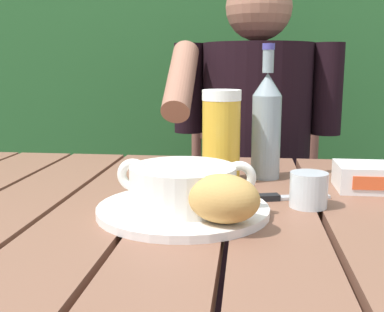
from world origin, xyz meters
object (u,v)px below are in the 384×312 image
Objects in this scene: person_eating at (255,152)px; serving_plate at (186,210)px; water_glass_small at (309,190)px; bread_roll at (223,199)px; soup_bowl at (186,185)px; table_knife at (277,197)px; beer_glass at (221,136)px; beer_bottle at (266,124)px; chair_near_diner at (253,216)px; butter_tub at (373,177)px.

person_eating is 0.71m from serving_plate.
serving_plate is 4.38× the size of water_glass_small.
bread_roll is 1.96× the size of water_glass_small.
soup_bowl is 0.17m from table_knife.
soup_bowl is 0.22m from beer_glass.
chair_near_diner is at bearing 91.06° from beer_bottle.
bread_roll is 0.45× the size of beer_bottle.
bread_roll is at bearing -135.06° from water_glass_small.
soup_bowl is at bearing -97.34° from chair_near_diner.
water_glass_small is 0.40× the size of table_knife.
water_glass_small is at bearing -45.72° from beer_glass.
chair_near_diner is 6.19× the size of table_knife.
person_eating is at bearing 96.75° from water_glass_small.
person_eating is at bearing 80.89° from serving_plate.
water_glass_small is (0.07, -0.84, 0.32)m from chair_near_diner.
butter_tub reaches higher than serving_plate.
chair_near_diner is 0.95m from serving_plate.
beer_glass is (-0.02, 0.28, 0.04)m from bread_roll.
chair_near_diner is 0.79m from beer_glass.
water_glass_small is at bearing 16.99° from soup_bowl.
beer_bottle is at bearing 107.62° from water_glass_small.
beer_glass is at bearing -96.18° from chair_near_diner.
chair_near_diner reaches higher than butter_tub.
serving_plate is at bearing -25.20° from soup_bowl.
butter_tub is at bearing 26.76° from table_knife.
soup_bowl reaches higher than bread_roll.
beer_glass is 2.95× the size of water_glass_small.
beer_glass is 0.22m from water_glass_small.
soup_bowl is 0.29m from beer_bottle.
soup_bowl is at bearing -101.12° from beer_glass.
butter_tub is at bearing -6.06° from beer_glass.
chair_near_diner is at bearing 89.18° from person_eating.
water_glass_small is 0.18m from butter_tub.
beer_glass is at bearing 130.86° from table_knife.
serving_plate is 1.75× the size of table_knife.
person_eating is 4.80× the size of beer_bottle.
beer_glass is at bearing -98.24° from person_eating.
chair_near_diner is 7.90× the size of bread_roll.
table_knife is (0.03, -0.80, 0.29)m from chair_near_diner.
soup_bowl is 0.20m from water_glass_small.
person_eating is 4.81× the size of serving_plate.
water_glass_small is at bearing 16.99° from serving_plate.
person_eating is at bearing 86.14° from bread_roll.
person_eating reaches higher than beer_bottle.
butter_tub is (0.32, 0.18, 0.02)m from serving_plate.
water_glass_small is (0.19, 0.06, -0.02)m from soup_bowl.
butter_tub is 0.20m from table_knife.
person_eating reaches higher than soup_bowl.
bread_roll is at bearing -101.71° from beer_bottle.
butter_tub is (0.13, 0.12, -0.00)m from water_glass_small.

